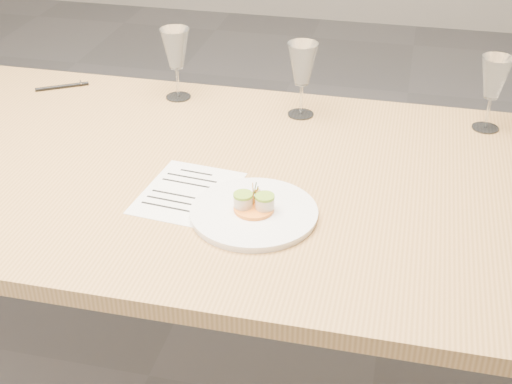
% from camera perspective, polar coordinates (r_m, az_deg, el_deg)
% --- Properties ---
extents(ground, '(7.00, 7.00, 0.00)m').
position_cam_1_polar(ground, '(2.26, -8.57, -14.33)').
color(ground, slate).
rests_on(ground, ground).
extents(dining_table, '(2.40, 1.00, 0.75)m').
position_cam_1_polar(dining_table, '(1.83, -10.23, 0.70)').
color(dining_table, tan).
rests_on(dining_table, ground).
extents(dinner_plate, '(0.28, 0.28, 0.07)m').
position_cam_1_polar(dinner_plate, '(1.55, -0.15, -1.59)').
color(dinner_plate, white).
rests_on(dinner_plate, dining_table).
extents(recipe_sheet, '(0.23, 0.27, 0.00)m').
position_cam_1_polar(recipe_sheet, '(1.64, -5.48, -0.05)').
color(recipe_sheet, white).
rests_on(recipe_sheet, dining_table).
extents(ballpoint_pen, '(0.14, 0.09, 0.01)m').
position_cam_1_polar(ballpoint_pen, '(2.25, -15.24, 8.15)').
color(ballpoint_pen, black).
rests_on(ballpoint_pen, dining_table).
extents(wine_glass_1, '(0.08, 0.08, 0.21)m').
position_cam_1_polar(wine_glass_1, '(2.07, -6.45, 11.21)').
color(wine_glass_1, white).
rests_on(wine_glass_1, dining_table).
extents(wine_glass_2, '(0.08, 0.08, 0.21)m').
position_cam_1_polar(wine_glass_2, '(1.95, 3.73, 10.06)').
color(wine_glass_2, white).
rests_on(wine_glass_2, dining_table).
extents(wine_glass_3, '(0.08, 0.08, 0.20)m').
position_cam_1_polar(wine_glass_3, '(1.97, 18.52, 8.54)').
color(wine_glass_3, white).
rests_on(wine_glass_3, dining_table).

